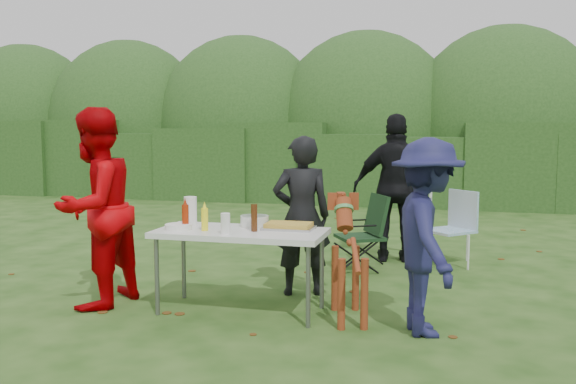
% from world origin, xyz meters
% --- Properties ---
extents(ground, '(80.00, 80.00, 0.00)m').
position_xyz_m(ground, '(0.00, 0.00, 0.00)').
color(ground, '#1E4211').
extents(hedge_row, '(22.00, 1.40, 1.70)m').
position_xyz_m(hedge_row, '(0.00, 8.00, 0.85)').
color(hedge_row, '#23471C').
rests_on(hedge_row, ground).
extents(shrub_backdrop, '(20.00, 2.60, 3.20)m').
position_xyz_m(shrub_backdrop, '(0.00, 9.60, 1.60)').
color(shrub_backdrop, '#3D6628').
rests_on(shrub_backdrop, ground).
extents(folding_table, '(1.50, 0.70, 0.74)m').
position_xyz_m(folding_table, '(0.22, -0.25, 0.69)').
color(folding_table, silver).
rests_on(folding_table, ground).
extents(person_cook, '(0.66, 0.54, 1.57)m').
position_xyz_m(person_cook, '(0.61, 0.45, 0.78)').
color(person_cook, black).
rests_on(person_cook, ground).
extents(person_red_jacket, '(0.81, 0.98, 1.83)m').
position_xyz_m(person_red_jacket, '(-1.12, -0.41, 0.91)').
color(person_red_jacket, '#B90005').
rests_on(person_red_jacket, ground).
extents(person_black_puffy, '(1.11, 0.56, 1.82)m').
position_xyz_m(person_black_puffy, '(1.39, 2.22, 0.91)').
color(person_black_puffy, black).
rests_on(person_black_puffy, ground).
extents(child, '(0.84, 1.14, 1.57)m').
position_xyz_m(child, '(1.84, -0.42, 0.78)').
color(child, '#1C1C49').
rests_on(child, ground).
extents(dog, '(0.71, 1.15, 1.02)m').
position_xyz_m(dog, '(1.19, -0.23, 0.51)').
color(dog, maroon).
rests_on(dog, ground).
extents(camping_chair, '(0.76, 0.76, 0.89)m').
position_xyz_m(camping_chair, '(1.03, 1.60, 0.44)').
color(camping_chair, '#173319').
rests_on(camping_chair, ground).
extents(lawn_chair, '(0.75, 0.75, 0.90)m').
position_xyz_m(lawn_chair, '(2.02, 2.20, 0.45)').
color(lawn_chair, teal).
rests_on(lawn_chair, ground).
extents(food_tray, '(0.45, 0.30, 0.02)m').
position_xyz_m(food_tray, '(0.62, -0.08, 0.75)').
color(food_tray, '#B7B7BA').
rests_on(food_tray, folding_table).
extents(focaccia_bread, '(0.40, 0.26, 0.04)m').
position_xyz_m(focaccia_bread, '(0.62, -0.08, 0.78)').
color(focaccia_bread, gold).
rests_on(focaccia_bread, food_tray).
extents(mustard_bottle, '(0.06, 0.06, 0.20)m').
position_xyz_m(mustard_bottle, '(-0.07, -0.36, 0.84)').
color(mustard_bottle, '#FFF221').
rests_on(mustard_bottle, folding_table).
extents(ketchup_bottle, '(0.06, 0.06, 0.22)m').
position_xyz_m(ketchup_bottle, '(-0.27, -0.33, 0.85)').
color(ketchup_bottle, '#98250A').
rests_on(ketchup_bottle, folding_table).
extents(beer_bottle, '(0.06, 0.06, 0.24)m').
position_xyz_m(beer_bottle, '(0.36, -0.28, 0.86)').
color(beer_bottle, '#47230F').
rests_on(beer_bottle, folding_table).
extents(paper_towel_roll, '(0.12, 0.12, 0.26)m').
position_xyz_m(paper_towel_roll, '(-0.34, -0.05, 0.87)').
color(paper_towel_roll, white).
rests_on(paper_towel_roll, folding_table).
extents(cup_stack, '(0.08, 0.08, 0.18)m').
position_xyz_m(cup_stack, '(0.17, -0.48, 0.83)').
color(cup_stack, white).
rests_on(cup_stack, folding_table).
extents(pasta_bowl, '(0.26, 0.26, 0.10)m').
position_xyz_m(pasta_bowl, '(0.28, -0.02, 0.79)').
color(pasta_bowl, silver).
rests_on(pasta_bowl, folding_table).
extents(plate_stack, '(0.24, 0.24, 0.05)m').
position_xyz_m(plate_stack, '(-0.32, -0.36, 0.77)').
color(plate_stack, white).
rests_on(plate_stack, folding_table).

